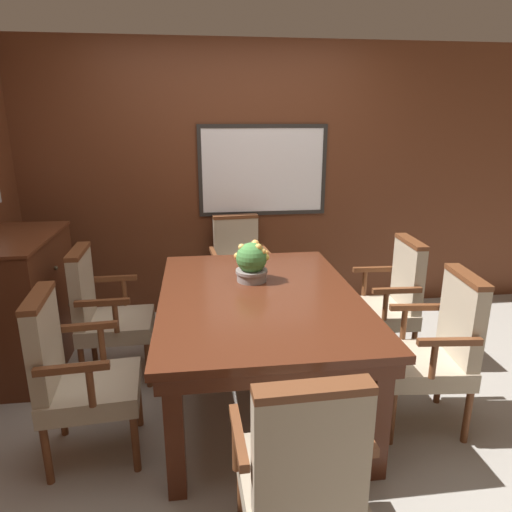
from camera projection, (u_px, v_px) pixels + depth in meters
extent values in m
plane|color=#A39E93|center=(257.00, 408.00, 2.94)|extent=(14.00, 14.00, 0.00)
cube|color=#5B2D19|center=(234.00, 183.00, 4.17)|extent=(7.20, 0.06, 2.45)
cube|color=white|center=(263.00, 171.00, 4.13)|extent=(1.10, 0.01, 0.74)
cube|color=#282623|center=(263.00, 126.00, 4.02)|extent=(1.17, 0.02, 0.04)
cube|color=#282623|center=(263.00, 213.00, 4.24)|extent=(1.17, 0.02, 0.03)
cube|color=#282623|center=(200.00, 172.00, 4.06)|extent=(0.04, 0.02, 0.74)
cube|color=#282623|center=(324.00, 170.00, 4.20)|extent=(0.03, 0.02, 0.74)
cube|color=#4C2314|center=(175.00, 434.00, 2.17)|extent=(0.09, 0.09, 0.70)
cube|color=#4C2314|center=(379.00, 417.00, 2.30)|extent=(0.09, 0.09, 0.70)
cube|color=#4C2314|center=(183.00, 308.00, 3.63)|extent=(0.09, 0.09, 0.70)
cube|color=#4C2314|center=(308.00, 301.00, 3.75)|extent=(0.09, 0.09, 0.70)
cube|color=#4C2314|center=(259.00, 307.00, 2.87)|extent=(1.17, 1.68, 0.09)
cube|color=#4C2314|center=(259.00, 297.00, 2.85)|extent=(1.23, 1.74, 0.04)
cylinder|color=brown|center=(136.00, 443.00, 2.38)|extent=(0.04, 0.04, 0.34)
cylinder|color=brown|center=(138.00, 401.00, 2.74)|extent=(0.04, 0.04, 0.34)
cylinder|color=brown|center=(47.00, 455.00, 2.29)|extent=(0.04, 0.04, 0.34)
cylinder|color=brown|center=(62.00, 409.00, 2.65)|extent=(0.04, 0.04, 0.34)
cube|color=tan|center=(93.00, 390.00, 2.45)|extent=(0.53, 0.48, 0.11)
cube|color=tan|center=(44.00, 344.00, 2.33)|extent=(0.11, 0.41, 0.48)
cube|color=brown|center=(37.00, 298.00, 2.25)|extent=(0.12, 0.41, 0.03)
cylinder|color=brown|center=(91.00, 387.00, 2.20)|extent=(0.04, 0.04, 0.22)
cube|color=brown|center=(72.00, 369.00, 2.15)|extent=(0.35, 0.06, 0.04)
cylinder|color=brown|center=(102.00, 343.00, 2.63)|extent=(0.04, 0.04, 0.22)
cube|color=brown|center=(86.00, 327.00, 2.58)|extent=(0.35, 0.06, 0.04)
cylinder|color=brown|center=(148.00, 365.00, 3.14)|extent=(0.04, 0.04, 0.34)
cylinder|color=brown|center=(152.00, 339.00, 3.50)|extent=(0.04, 0.04, 0.34)
cylinder|color=brown|center=(83.00, 369.00, 3.08)|extent=(0.04, 0.04, 0.34)
cylinder|color=brown|center=(94.00, 343.00, 3.44)|extent=(0.04, 0.04, 0.34)
cube|color=tan|center=(117.00, 325.00, 3.23)|extent=(0.50, 0.45, 0.11)
cube|color=tan|center=(82.00, 287.00, 3.11)|extent=(0.09, 0.41, 0.48)
cube|color=brown|center=(78.00, 251.00, 3.04)|extent=(0.10, 0.41, 0.03)
cylinder|color=brown|center=(116.00, 317.00, 2.97)|extent=(0.04, 0.04, 0.22)
cube|color=brown|center=(102.00, 302.00, 2.92)|extent=(0.35, 0.04, 0.04)
cylinder|color=brown|center=(125.00, 292.00, 3.40)|extent=(0.04, 0.04, 0.22)
cube|color=brown|center=(113.00, 279.00, 3.36)|extent=(0.35, 0.04, 0.04)
cylinder|color=brown|center=(373.00, 381.00, 2.95)|extent=(0.04, 0.04, 0.34)
cylinder|color=brown|center=(392.00, 418.00, 2.58)|extent=(0.04, 0.04, 0.34)
cylinder|color=brown|center=(439.00, 379.00, 2.96)|extent=(0.04, 0.04, 0.34)
cylinder|color=brown|center=(467.00, 416.00, 2.59)|extent=(0.04, 0.04, 0.34)
cube|color=tan|center=(421.00, 365.00, 2.71)|extent=(0.53, 0.49, 0.11)
cube|color=tan|center=(462.00, 319.00, 2.63)|extent=(0.12, 0.41, 0.48)
cube|color=brown|center=(468.00, 277.00, 2.55)|extent=(0.13, 0.42, 0.03)
cylinder|color=brown|center=(404.00, 323.00, 2.88)|extent=(0.04, 0.04, 0.22)
cube|color=brown|center=(417.00, 307.00, 2.85)|extent=(0.35, 0.07, 0.04)
cylinder|color=brown|center=(434.00, 360.00, 2.44)|extent=(0.04, 0.04, 0.22)
cube|color=brown|center=(450.00, 342.00, 2.41)|extent=(0.35, 0.07, 0.04)
cylinder|color=brown|center=(341.00, 330.00, 3.65)|extent=(0.04, 0.04, 0.34)
cylinder|color=brown|center=(355.00, 354.00, 3.29)|extent=(0.04, 0.04, 0.34)
cylinder|color=brown|center=(393.00, 328.00, 3.69)|extent=(0.04, 0.04, 0.34)
cylinder|color=brown|center=(413.00, 351.00, 3.32)|extent=(0.04, 0.04, 0.34)
cube|color=tan|center=(377.00, 313.00, 3.42)|extent=(0.51, 0.46, 0.11)
cube|color=tan|center=(408.00, 275.00, 3.35)|extent=(0.10, 0.41, 0.48)
cube|color=brown|center=(411.00, 242.00, 3.28)|extent=(0.11, 0.41, 0.03)
cylinder|color=brown|center=(364.00, 282.00, 3.59)|extent=(0.04, 0.04, 0.22)
cube|color=brown|center=(375.00, 269.00, 3.57)|extent=(0.35, 0.05, 0.04)
cylinder|color=brown|center=(385.00, 305.00, 3.15)|extent=(0.04, 0.04, 0.22)
cube|color=brown|center=(397.00, 290.00, 3.13)|extent=(0.35, 0.05, 0.04)
cylinder|color=brown|center=(223.00, 316.00, 3.91)|extent=(0.04, 0.04, 0.34)
cylinder|color=brown|center=(267.00, 312.00, 3.99)|extent=(0.04, 0.04, 0.34)
cylinder|color=brown|center=(216.00, 298.00, 4.31)|extent=(0.04, 0.04, 0.34)
cylinder|color=brown|center=(256.00, 294.00, 4.39)|extent=(0.04, 0.04, 0.34)
cube|color=tan|center=(240.00, 282.00, 4.09)|extent=(0.49, 0.53, 0.11)
cube|color=tan|center=(236.00, 244.00, 4.19)|extent=(0.41, 0.12, 0.48)
cube|color=brown|center=(236.00, 217.00, 4.12)|extent=(0.41, 0.12, 0.03)
cylinder|color=brown|center=(215.00, 267.00, 3.96)|extent=(0.04, 0.04, 0.22)
cube|color=brown|center=(213.00, 253.00, 4.00)|extent=(0.07, 0.35, 0.04)
cylinder|color=brown|center=(266.00, 264.00, 4.05)|extent=(0.04, 0.04, 0.22)
cube|color=brown|center=(265.00, 250.00, 4.09)|extent=(0.07, 0.35, 0.04)
cylinder|color=brown|center=(323.00, 479.00, 2.14)|extent=(0.04, 0.04, 0.34)
cylinder|color=brown|center=(241.00, 489.00, 2.08)|extent=(0.04, 0.04, 0.34)
cube|color=tan|center=(295.00, 480.00, 1.84)|extent=(0.46, 0.51, 0.11)
cube|color=tan|center=(311.00, 455.00, 1.56)|extent=(0.41, 0.09, 0.48)
cube|color=brown|center=(314.00, 390.00, 1.49)|extent=(0.41, 0.10, 0.03)
cylinder|color=brown|center=(349.00, 434.00, 1.87)|extent=(0.04, 0.04, 0.22)
cube|color=brown|center=(357.00, 423.00, 1.76)|extent=(0.05, 0.35, 0.04)
cylinder|color=brown|center=(237.00, 446.00, 1.80)|extent=(0.04, 0.04, 0.22)
cube|color=brown|center=(238.00, 436.00, 1.69)|extent=(0.05, 0.35, 0.04)
cylinder|color=gray|center=(252.00, 275.00, 3.06)|extent=(0.20, 0.20, 0.08)
cylinder|color=gray|center=(252.00, 271.00, 3.05)|extent=(0.21, 0.21, 0.02)
sphere|color=#427F3D|center=(252.00, 258.00, 3.03)|extent=(0.21, 0.21, 0.21)
sphere|color=#F1A54B|center=(237.00, 256.00, 3.05)|extent=(0.05, 0.05, 0.05)
sphere|color=#E5B454|center=(263.00, 251.00, 2.98)|extent=(0.04, 0.04, 0.04)
sphere|color=#DBC14D|center=(266.00, 257.00, 3.02)|extent=(0.04, 0.04, 0.04)
sphere|color=#E9AD58|center=(247.00, 254.00, 3.12)|extent=(0.05, 0.05, 0.05)
sphere|color=gold|center=(265.00, 253.00, 3.04)|extent=(0.04, 0.04, 0.04)
sphere|color=#F3B557|center=(250.00, 251.00, 3.11)|extent=(0.05, 0.05, 0.05)
sphere|color=#D8B053|center=(246.00, 251.00, 3.10)|extent=(0.06, 0.06, 0.06)
sphere|color=gold|center=(259.00, 247.00, 2.98)|extent=(0.05, 0.05, 0.05)
sphere|color=#D8B258|center=(242.00, 247.00, 3.01)|extent=(0.05, 0.05, 0.05)
sphere|color=#EDA550|center=(255.00, 244.00, 3.04)|extent=(0.06, 0.06, 0.06)
cube|color=#512816|center=(24.00, 305.00, 3.31)|extent=(0.50, 0.97, 0.99)
cube|color=#5B2D19|center=(13.00, 238.00, 3.16)|extent=(0.51, 0.99, 0.02)
sphere|color=#4C422D|center=(56.00, 268.00, 3.26)|extent=(0.03, 0.03, 0.03)
sphere|color=#4C422D|center=(54.00, 329.00, 3.16)|extent=(0.03, 0.03, 0.03)
sphere|color=#4C422D|center=(70.00, 305.00, 3.57)|extent=(0.03, 0.03, 0.03)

